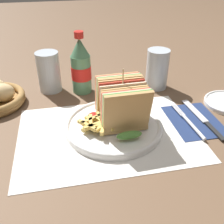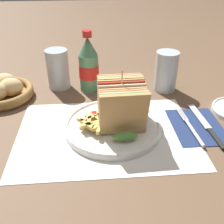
% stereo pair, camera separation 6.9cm
% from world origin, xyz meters
% --- Properties ---
extents(ground_plane, '(4.00, 4.00, 0.00)m').
position_xyz_m(ground_plane, '(0.00, 0.00, 0.00)').
color(ground_plane, brown).
extents(placemat, '(0.46, 0.32, 0.00)m').
position_xyz_m(placemat, '(0.00, 0.00, 0.00)').
color(placemat, silver).
rests_on(placemat, ground_plane).
extents(plate_main, '(0.26, 0.26, 0.02)m').
position_xyz_m(plate_main, '(0.02, 0.02, 0.01)').
color(plate_main, white).
rests_on(plate_main, ground_plane).
extents(club_sandwich, '(0.12, 0.17, 0.15)m').
position_xyz_m(club_sandwich, '(0.04, 0.02, 0.07)').
color(club_sandwich, tan).
rests_on(club_sandwich, plate_main).
extents(fries_pile, '(0.10, 0.10, 0.02)m').
position_xyz_m(fries_pile, '(-0.03, 0.01, 0.03)').
color(fries_pile, '#E0B756').
rests_on(fries_pile, plate_main).
extents(ketchup_blob, '(0.04, 0.03, 0.01)m').
position_xyz_m(ketchup_blob, '(-0.03, 0.05, 0.03)').
color(ketchup_blob, maroon).
rests_on(ketchup_blob, plate_main).
extents(napkin, '(0.13, 0.17, 0.00)m').
position_xyz_m(napkin, '(0.24, 0.01, 0.00)').
color(napkin, navy).
rests_on(napkin, ground_plane).
extents(fork, '(0.02, 0.18, 0.01)m').
position_xyz_m(fork, '(0.22, -0.01, 0.01)').
color(fork, silver).
rests_on(fork, napkin).
extents(knife, '(0.03, 0.20, 0.00)m').
position_xyz_m(knife, '(0.27, 0.01, 0.01)').
color(knife, black).
rests_on(knife, napkin).
extents(coke_bottle_near, '(0.06, 0.06, 0.20)m').
position_xyz_m(coke_bottle_near, '(-0.04, 0.25, 0.08)').
color(coke_bottle_near, '#4C7F5B').
rests_on(coke_bottle_near, ground_plane).
extents(glass_near, '(0.07, 0.07, 0.13)m').
position_xyz_m(glass_near, '(0.21, 0.23, 0.06)').
color(glass_near, silver).
rests_on(glass_near, ground_plane).
extents(glass_far, '(0.07, 0.07, 0.13)m').
position_xyz_m(glass_far, '(-0.14, 0.28, 0.07)').
color(glass_far, silver).
rests_on(glass_far, ground_plane).
extents(bread_basket, '(0.19, 0.19, 0.07)m').
position_xyz_m(bread_basket, '(-0.32, 0.21, 0.02)').
color(bread_basket, olive).
rests_on(bread_basket, ground_plane).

